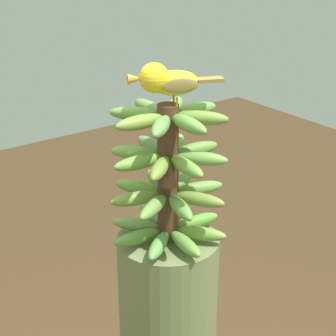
{
  "coord_description": "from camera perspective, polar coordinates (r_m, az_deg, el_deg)",
  "views": [
    {
      "loc": [
        0.98,
        -0.73,
        1.97
      ],
      "look_at": [
        0.0,
        0.0,
        1.45
      ],
      "focal_mm": 62.48,
      "sensor_mm": 36.0,
      "label": 1
    }
  ],
  "objects": [
    {
      "name": "perched_bird",
      "position": [
        1.26,
        -0.21,
        8.53
      ],
      "size": [
        0.11,
        0.2,
        0.09
      ],
      "color": "#C68933",
      "rests_on": "banana_bunch"
    },
    {
      "name": "banana_bunch",
      "position": [
        1.34,
        0.01,
        -0.66
      ],
      "size": [
        0.28,
        0.28,
        0.33
      ],
      "color": "#4C2D1E",
      "rests_on": "banana_tree"
    }
  ]
}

